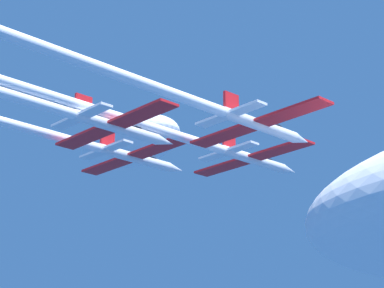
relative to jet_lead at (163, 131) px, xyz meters
name	(u,v)px	position (x,y,z in m)	size (l,w,h in m)	color
jet_lead	(163,131)	(0.00, 0.00, 0.00)	(16.84, 50.81, 2.79)	white
jet_left_wing	(19,126)	(-9.34, -11.52, 0.16)	(16.84, 54.08, 2.79)	white
jet_right_wing	(149,85)	(9.78, -10.07, -0.95)	(16.84, 51.45, 2.79)	white
jet_slot	(21,98)	(-0.11, -16.74, -1.03)	(16.84, 43.64, 2.79)	white
cloud_wispy	(130,142)	(-37.11, 24.81, 14.21)	(21.31, 11.72, 7.46)	white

